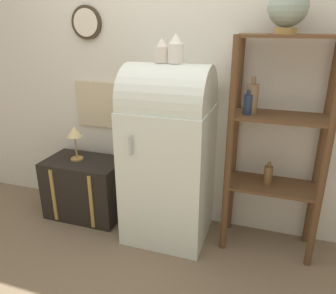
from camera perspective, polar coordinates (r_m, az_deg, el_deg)
name	(u,v)px	position (r m, az deg, el deg)	size (l,w,h in m)	color
ground_plane	(158,250)	(2.70, -1.79, -17.56)	(12.00, 12.00, 0.00)	#7A664C
wall_back	(180,67)	(2.69, 2.11, 13.81)	(7.00, 0.09, 2.70)	silver
refrigerator	(168,152)	(2.55, 0.06, -0.91)	(0.64, 0.61, 1.41)	silver
suitcase_trunk	(86,188)	(3.10, -14.16, -6.89)	(0.68, 0.43, 0.54)	black
shelf_unit	(276,135)	(2.45, 18.22, 2.08)	(0.68, 0.35, 1.61)	brown
globe	(288,7)	(2.34, 20.19, 21.89)	(0.25, 0.25, 0.29)	#AD8942
vase_left	(162,51)	(2.40, -1.11, 16.32)	(0.10, 0.10, 0.17)	silver
vase_center	(176,49)	(2.37, 1.34, 16.65)	(0.11, 0.11, 0.20)	white
desk_lamp	(75,135)	(2.94, -15.95, 2.03)	(0.13, 0.13, 0.31)	#AD8942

